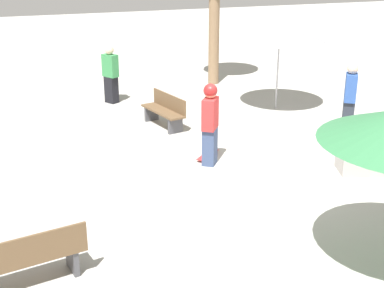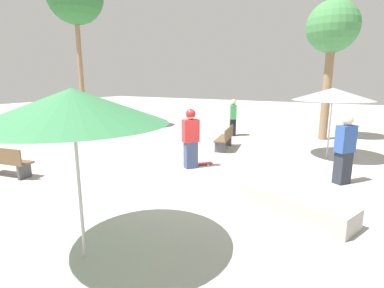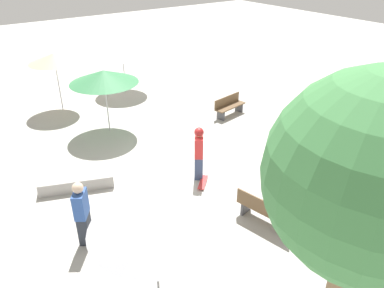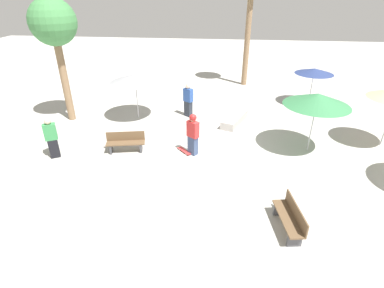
{
  "view_description": "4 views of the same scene",
  "coord_description": "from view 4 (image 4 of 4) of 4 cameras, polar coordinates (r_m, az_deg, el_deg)",
  "views": [
    {
      "loc": [
        -4.61,
        -9.13,
        4.44
      ],
      "look_at": [
        -0.97,
        0.34,
        0.7
      ],
      "focal_mm": 50.0,
      "sensor_mm": 36.0,
      "label": 1
    },
    {
      "loc": [
        3.93,
        -6.81,
        2.64
      ],
      "look_at": [
        -0.3,
        0.75,
        0.76
      ],
      "focal_mm": 28.0,
      "sensor_mm": 36.0,
      "label": 2
    },
    {
      "loc": [
        5.74,
        8.98,
        6.76
      ],
      "look_at": [
        -0.32,
        0.53,
        1.13
      ],
      "focal_mm": 35.0,
      "sensor_mm": 36.0,
      "label": 3
    },
    {
      "loc": [
        -11.22,
        -0.38,
        6.27
      ],
      "look_at": [
        -0.84,
        0.8,
        0.71
      ],
      "focal_mm": 28.0,
      "sensor_mm": 36.0,
      "label": 4
    }
  ],
  "objects": [
    {
      "name": "bystander_far",
      "position": [
        13.22,
        -25.19,
        1.05
      ],
      "size": [
        0.46,
        0.54,
        1.73
      ],
      "rotation": [
        0.0,
        0.0,
        2.08
      ],
      "color": "black",
      "rests_on": "ground_plane"
    },
    {
      "name": "bench_near",
      "position": [
        9.18,
        18.17,
        -13.23
      ],
      "size": [
        1.65,
        0.7,
        0.85
      ],
      "rotation": [
        0.0,
        0.0,
        0.17
      ],
      "color": "#47474C",
      "rests_on": "ground_plane"
    },
    {
      "name": "shade_umbrella_grey",
      "position": [
        15.58,
        -10.78,
        12.25
      ],
      "size": [
        2.56,
        2.56,
        2.37
      ],
      "color": "#B7B7BC",
      "rests_on": "ground_plane"
    },
    {
      "name": "shade_umbrella_navy",
      "position": [
        18.61,
        22.28,
        12.72
      ],
      "size": [
        2.13,
        2.13,
        2.15
      ],
      "color": "#B7B7BC",
      "rests_on": "ground_plane"
    },
    {
      "name": "skateboard",
      "position": [
        12.69,
        -1.47,
        -1.3
      ],
      "size": [
        0.72,
        0.69,
        0.07
      ],
      "rotation": [
        0.0,
        0.0,
        0.75
      ],
      "color": "red",
      "rests_on": "ground_plane"
    },
    {
      "name": "shade_umbrella_green",
      "position": [
        12.93,
        22.77,
        7.83
      ],
      "size": [
        2.62,
        2.62,
        2.53
      ],
      "color": "#B7B7BC",
      "rests_on": "ground_plane"
    },
    {
      "name": "ground_plane",
      "position": [
        12.86,
        3.95,
        -1.23
      ],
      "size": [
        60.0,
        60.0,
        0.0
      ],
      "primitive_type": "plane",
      "color": "#B2AFA8"
    },
    {
      "name": "skater_main",
      "position": [
        12.13,
        0.17,
        2.09
      ],
      "size": [
        0.5,
        0.54,
        1.79
      ],
      "rotation": [
        0.0,
        0.0,
        0.93
      ],
      "color": "#38476B",
      "rests_on": "ground_plane"
    },
    {
      "name": "concrete_ledge",
      "position": [
        15.5,
        8.11,
        4.67
      ],
      "size": [
        2.33,
        1.43,
        0.4
      ],
      "rotation": [
        0.0,
        0.0,
        2.77
      ],
      "color": "#A8A39E",
      "rests_on": "ground_plane"
    },
    {
      "name": "bench_far",
      "position": [
        12.89,
        -12.51,
        0.33
      ],
      "size": [
        0.76,
        1.66,
        0.85
      ],
      "rotation": [
        0.0,
        0.0,
        1.78
      ],
      "color": "#47474C",
      "rests_on": "ground_plane"
    },
    {
      "name": "bystander_watching",
      "position": [
        15.98,
        -0.73,
        8.35
      ],
      "size": [
        0.5,
        0.56,
        1.79
      ],
      "rotation": [
        0.0,
        0.0,
        4.1
      ],
      "color": "#282D38",
      "rests_on": "ground_plane"
    },
    {
      "name": "palm_tree_far_back",
      "position": [
        16.03,
        -24.88,
        19.84
      ],
      "size": [
        2.14,
        2.14,
        5.86
      ],
      "color": "#896B4C",
      "rests_on": "ground_plane"
    }
  ]
}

